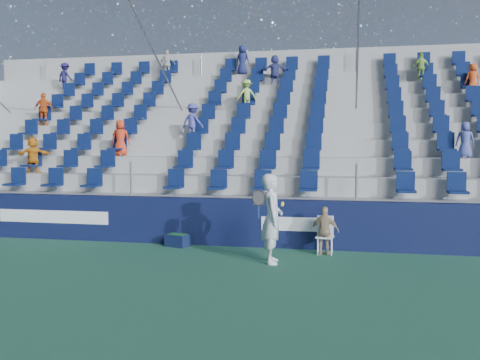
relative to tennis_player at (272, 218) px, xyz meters
name	(u,v)px	position (x,y,z in m)	size (l,w,h in m)	color
ground	(201,276)	(-1.20, -1.39, -0.98)	(70.00, 70.00, 0.00)	#2A6246
sponsor_wall	(235,222)	(-1.20, 1.76, -0.38)	(24.00, 0.32, 1.20)	#0F153A
grandstand	(266,157)	(-1.21, 6.85, 1.16)	(24.00, 8.17, 6.63)	#A7A7A1
tennis_player	(272,218)	(0.00, 0.00, 0.00)	(0.69, 0.78, 1.95)	silver
line_judge_chair	(325,232)	(1.09, 1.25, -0.47)	(0.43, 0.44, 0.89)	white
line_judge	(325,231)	(1.09, 1.11, -0.41)	(0.66, 0.28, 1.13)	tan
ball_bin	(178,240)	(-2.60, 1.36, -0.80)	(0.65, 0.52, 0.32)	#0F1839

